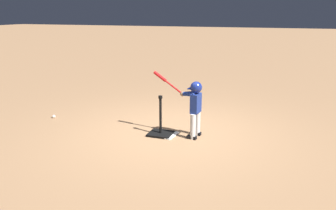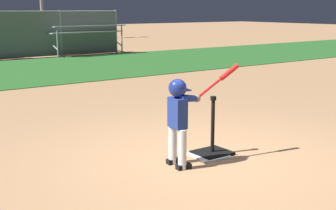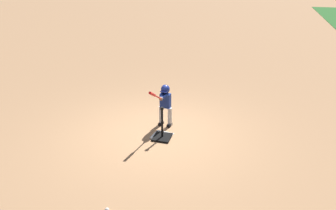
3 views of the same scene
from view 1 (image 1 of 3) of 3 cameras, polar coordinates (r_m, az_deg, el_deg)
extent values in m
plane|color=#AD7F56|center=(6.46, 0.55, -4.84)|extent=(90.00, 90.00, 0.00)
cube|color=white|center=(6.36, -0.56, -5.10)|extent=(0.50, 0.50, 0.02)
cube|color=black|center=(6.35, -1.29, -5.02)|extent=(0.45, 0.41, 0.04)
cylinder|color=black|center=(6.23, -1.31, -1.89)|extent=(0.05, 0.05, 0.69)
cylinder|color=black|center=(6.13, -1.33, 1.39)|extent=(0.08, 0.08, 0.05)
cylinder|color=silver|center=(6.09, 4.37, -3.79)|extent=(0.11, 0.11, 0.49)
cube|color=black|center=(6.17, 4.15, -5.63)|extent=(0.19, 0.11, 0.06)
cylinder|color=silver|center=(6.29, 5.16, -3.14)|extent=(0.11, 0.11, 0.49)
cube|color=black|center=(6.37, 4.95, -4.93)|extent=(0.19, 0.11, 0.06)
cube|color=navy|center=(6.06, 4.86, 0.32)|extent=(0.17, 0.27, 0.36)
sphere|color=#936B4C|center=(5.99, 4.93, 2.96)|extent=(0.19, 0.19, 0.19)
sphere|color=navy|center=(5.99, 4.93, 3.07)|extent=(0.22, 0.22, 0.22)
cube|color=navy|center=(6.03, 4.12, 2.91)|extent=(0.13, 0.17, 0.01)
cylinder|color=navy|center=(6.03, 3.56, 1.89)|extent=(0.30, 0.18, 0.11)
cylinder|color=navy|center=(6.10, 3.86, 2.05)|extent=(0.30, 0.12, 0.11)
sphere|color=#936B4C|center=(6.12, 2.54, 1.96)|extent=(0.09, 0.09, 0.09)
cylinder|color=red|center=(6.20, 0.12, 3.83)|extent=(0.59, 0.10, 0.38)
cylinder|color=red|center=(6.26, -1.40, 5.00)|extent=(0.28, 0.09, 0.20)
cylinder|color=black|center=(6.12, 2.69, 1.85)|extent=(0.04, 0.05, 0.05)
sphere|color=white|center=(7.75, -19.26, -1.89)|extent=(0.07, 0.07, 0.07)
camera|label=2|loc=(10.14, 30.38, 11.54)|focal=50.00mm
camera|label=3|loc=(9.38, -50.57, 19.28)|focal=35.00mm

